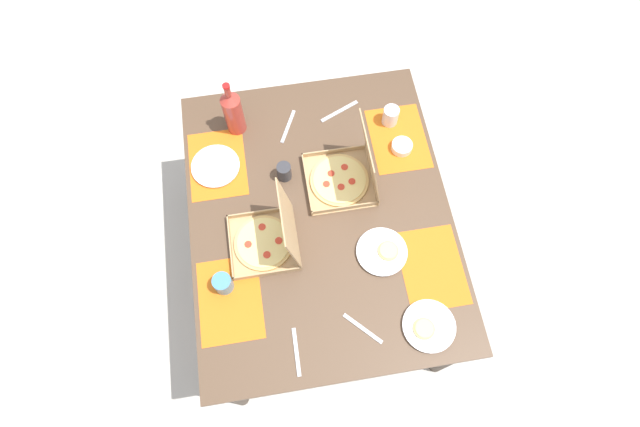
{
  "coord_description": "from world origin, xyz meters",
  "views": [
    {
      "loc": [
        0.87,
        -0.14,
        2.8
      ],
      "look_at": [
        0.0,
        0.0,
        0.76
      ],
      "focal_mm": 28.03,
      "sensor_mm": 36.0,
      "label": 1
    }
  ],
  "objects_px": {
    "plate_near_left": "(216,166)",
    "cup_clear_right": "(284,172)",
    "cup_clear_left": "(223,283)",
    "plate_middle": "(428,326)",
    "pizza_box_center": "(269,239)",
    "soda_bottle": "(233,112)",
    "condiment_bowl": "(402,147)",
    "pizza_box_corner_left": "(346,175)",
    "cup_spare": "(391,116)",
    "plate_far_left": "(382,252)"
  },
  "relations": [
    {
      "from": "pizza_box_center",
      "to": "cup_spare",
      "type": "xyz_separation_m",
      "value": [
        -0.53,
        0.65,
        -0.0
      ]
    },
    {
      "from": "cup_clear_left",
      "to": "soda_bottle",
      "type": "bearing_deg",
      "value": 170.65
    },
    {
      "from": "cup_clear_left",
      "to": "condiment_bowl",
      "type": "relative_size",
      "value": 0.9
    },
    {
      "from": "plate_near_left",
      "to": "cup_clear_right",
      "type": "xyz_separation_m",
      "value": [
        0.1,
        0.31,
        0.04
      ]
    },
    {
      "from": "condiment_bowl",
      "to": "plate_far_left",
      "type": "bearing_deg",
      "value": -21.86
    },
    {
      "from": "plate_middle",
      "to": "condiment_bowl",
      "type": "xyz_separation_m",
      "value": [
        -0.83,
        0.08,
        0.01
      ]
    },
    {
      "from": "pizza_box_corner_left",
      "to": "cup_spare",
      "type": "xyz_separation_m",
      "value": [
        -0.28,
        0.27,
        -0.0
      ]
    },
    {
      "from": "plate_middle",
      "to": "plate_far_left",
      "type": "distance_m",
      "value": 0.36
    },
    {
      "from": "plate_far_left",
      "to": "cup_clear_left",
      "type": "xyz_separation_m",
      "value": [
        0.04,
        -0.68,
        0.03
      ]
    },
    {
      "from": "cup_spare",
      "to": "cup_clear_left",
      "type": "bearing_deg",
      "value": -51.2
    },
    {
      "from": "pizza_box_center",
      "to": "plate_middle",
      "type": "height_order",
      "value": "pizza_box_center"
    },
    {
      "from": "plate_middle",
      "to": "cup_clear_right",
      "type": "height_order",
      "value": "cup_clear_right"
    },
    {
      "from": "pizza_box_center",
      "to": "plate_near_left",
      "type": "xyz_separation_m",
      "value": [
        -0.41,
        -0.2,
        -0.04
      ]
    },
    {
      "from": "cup_spare",
      "to": "condiment_bowl",
      "type": "distance_m",
      "value": 0.16
    },
    {
      "from": "pizza_box_center",
      "to": "pizza_box_corner_left",
      "type": "bearing_deg",
      "value": 123.12
    },
    {
      "from": "plate_far_left",
      "to": "plate_near_left",
      "type": "height_order",
      "value": "plate_far_left"
    },
    {
      "from": "pizza_box_center",
      "to": "cup_clear_right",
      "type": "height_order",
      "value": "pizza_box_center"
    },
    {
      "from": "cup_clear_left",
      "to": "cup_spare",
      "type": "bearing_deg",
      "value": 128.8
    },
    {
      "from": "plate_far_left",
      "to": "soda_bottle",
      "type": "distance_m",
      "value": 0.93
    },
    {
      "from": "pizza_box_corner_left",
      "to": "cup_spare",
      "type": "distance_m",
      "value": 0.39
    },
    {
      "from": "pizza_box_center",
      "to": "cup_clear_left",
      "type": "relative_size",
      "value": 3.69
    },
    {
      "from": "pizza_box_center",
      "to": "soda_bottle",
      "type": "distance_m",
      "value": 0.62
    },
    {
      "from": "condiment_bowl",
      "to": "cup_clear_left",
      "type": "bearing_deg",
      "value": -58.87
    },
    {
      "from": "soda_bottle",
      "to": "cup_spare",
      "type": "relative_size",
      "value": 3.37
    },
    {
      "from": "plate_near_left",
      "to": "cup_clear_left",
      "type": "distance_m",
      "value": 0.57
    },
    {
      "from": "cup_clear_left",
      "to": "cup_spare",
      "type": "xyz_separation_m",
      "value": [
        -0.69,
        0.86,
        0.0
      ]
    },
    {
      "from": "cup_spare",
      "to": "soda_bottle",
      "type": "bearing_deg",
      "value": -96.58
    },
    {
      "from": "soda_bottle",
      "to": "condiment_bowl",
      "type": "relative_size",
      "value": 3.32
    },
    {
      "from": "cup_clear_left",
      "to": "plate_near_left",
      "type": "bearing_deg",
      "value": 179.22
    },
    {
      "from": "cup_clear_right",
      "to": "cup_clear_left",
      "type": "bearing_deg",
      "value": -33.78
    },
    {
      "from": "plate_far_left",
      "to": "condiment_bowl",
      "type": "height_order",
      "value": "condiment_bowl"
    },
    {
      "from": "condiment_bowl",
      "to": "pizza_box_corner_left",
      "type": "bearing_deg",
      "value": -67.01
    },
    {
      "from": "cup_clear_right",
      "to": "cup_spare",
      "type": "bearing_deg",
      "value": 111.64
    },
    {
      "from": "plate_middle",
      "to": "cup_clear_left",
      "type": "height_order",
      "value": "cup_clear_left"
    },
    {
      "from": "pizza_box_corner_left",
      "to": "cup_clear_right",
      "type": "xyz_separation_m",
      "value": [
        -0.07,
        -0.27,
        -0.01
      ]
    },
    {
      "from": "cup_spare",
      "to": "plate_near_left",
      "type": "bearing_deg",
      "value": -82.21
    },
    {
      "from": "cup_clear_right",
      "to": "soda_bottle",
      "type": "bearing_deg",
      "value": -147.43
    },
    {
      "from": "cup_clear_right",
      "to": "condiment_bowl",
      "type": "relative_size",
      "value": 0.91
    },
    {
      "from": "pizza_box_center",
      "to": "plate_middle",
      "type": "bearing_deg",
      "value": 51.85
    },
    {
      "from": "pizza_box_corner_left",
      "to": "cup_clear_left",
      "type": "relative_size",
      "value": 3.86
    },
    {
      "from": "cup_spare",
      "to": "pizza_box_center",
      "type": "bearing_deg",
      "value": -50.76
    },
    {
      "from": "cup_clear_left",
      "to": "cup_clear_right",
      "type": "bearing_deg",
      "value": 146.22
    },
    {
      "from": "plate_middle",
      "to": "cup_clear_left",
      "type": "bearing_deg",
      "value": -110.64
    },
    {
      "from": "cup_clear_left",
      "to": "cup_spare",
      "type": "distance_m",
      "value": 1.1
    },
    {
      "from": "plate_middle",
      "to": "plate_far_left",
      "type": "relative_size",
      "value": 0.98
    },
    {
      "from": "plate_middle",
      "to": "soda_bottle",
      "type": "relative_size",
      "value": 0.67
    },
    {
      "from": "plate_near_left",
      "to": "soda_bottle",
      "type": "height_order",
      "value": "soda_bottle"
    },
    {
      "from": "cup_clear_left",
      "to": "pizza_box_corner_left",
      "type": "bearing_deg",
      "value": 124.7
    },
    {
      "from": "pizza_box_corner_left",
      "to": "cup_clear_left",
      "type": "bearing_deg",
      "value": -55.3
    },
    {
      "from": "pizza_box_corner_left",
      "to": "condiment_bowl",
      "type": "bearing_deg",
      "value": 112.99
    }
  ]
}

